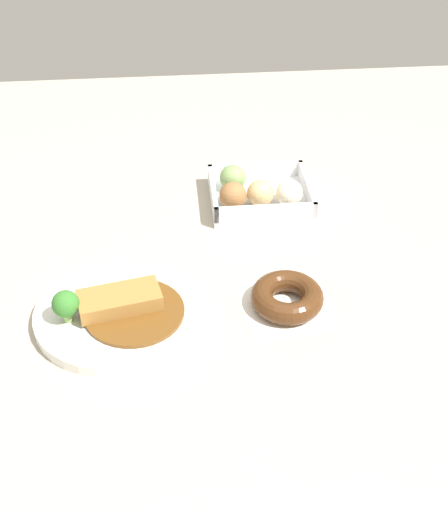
# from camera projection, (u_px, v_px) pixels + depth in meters

# --- Properties ---
(ground_plane) EXTENTS (1.60, 1.60, 0.00)m
(ground_plane) POSITION_uv_depth(u_px,v_px,m) (216.00, 268.00, 1.14)
(ground_plane) COLOR #B2A893
(curry_plate) EXTENTS (0.24, 0.24, 0.07)m
(curry_plate) POSITION_uv_depth(u_px,v_px,m) (115.00, 311.00, 1.03)
(curry_plate) COLOR white
(curry_plate) RESTS_ON ground_plane
(donut_box) EXTENTS (0.18, 0.16, 0.06)m
(donut_box) POSITION_uv_depth(u_px,v_px,m) (257.00, 193.00, 1.27)
(donut_box) COLOR white
(donut_box) RESTS_ON ground_plane
(chocolate_ring_donut) EXTENTS (0.15, 0.15, 0.04)m
(chocolate_ring_donut) POSITION_uv_depth(u_px,v_px,m) (287.00, 298.00, 1.05)
(chocolate_ring_donut) COLOR white
(chocolate_ring_donut) RESTS_ON ground_plane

